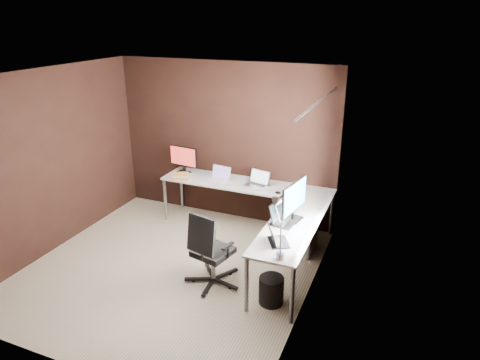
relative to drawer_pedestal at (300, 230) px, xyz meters
The scene contains 15 objects.
room 1.82m from the drawer_pedestal, 135.13° to the right, with size 3.60×3.60×2.50m.
desk 0.71m from the drawer_pedestal, 169.36° to the right, with size 2.65×2.25×0.73m.
drawer_pedestal is the anchor object (origin of this frame).
monitor_left 2.21m from the drawer_pedestal, 168.44° to the left, with size 0.50×0.17×0.44m.
monitor_right 0.91m from the drawer_pedestal, 85.29° to the right, with size 0.19×0.61×0.51m.
laptop_white 1.49m from the drawer_pedestal, 167.07° to the left, with size 0.35×0.27×0.22m.
laptop_silver 0.96m from the drawer_pedestal, 155.52° to the left, with size 0.39×0.32×0.23m.
laptop_black_big 0.81m from the drawer_pedestal, 96.29° to the right, with size 0.33×0.43×0.26m.
laptop_black_small 1.29m from the drawer_pedestal, 88.85° to the right, with size 0.32×0.36×0.20m.
book_stack 2.03m from the drawer_pedestal, behind, with size 0.31×0.28×0.08m.
mouse_left 1.95m from the drawer_pedestal, behind, with size 0.08×0.05×0.03m, color black.
mouse_corner 0.61m from the drawer_pedestal, 157.87° to the left, with size 0.09×0.06×0.04m, color black.
desk_lamp 1.67m from the drawer_pedestal, 86.13° to the right, with size 0.20×0.24×0.66m.
office_chair 1.45m from the drawer_pedestal, 122.75° to the right, with size 0.55×0.57×0.98m.
wastebasket 1.32m from the drawer_pedestal, 89.15° to the right, with size 0.29×0.29×0.33m, color black.
Camera 1 is at (2.68, -4.11, 3.14)m, focal length 32.00 mm.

